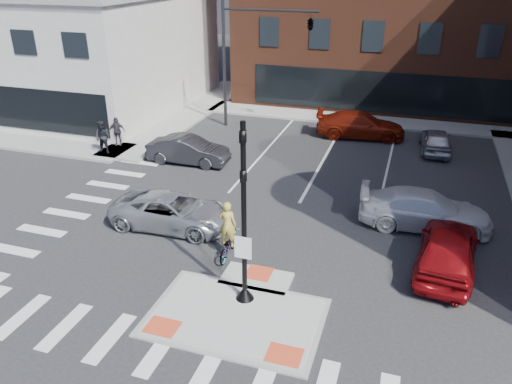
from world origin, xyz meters
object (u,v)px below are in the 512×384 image
(bg_car_red, at_px, (360,125))
(bg_car_dark, at_px, (188,150))
(bg_car_silver, at_px, (436,140))
(pedestrian_b, at_px, (117,131))
(pedestrian_a, at_px, (103,137))
(cyclist, at_px, (228,238))
(red_sedan, at_px, (448,249))
(white_pickup, at_px, (425,210))
(silver_suv, at_px, (173,211))

(bg_car_red, bearing_deg, bg_car_dark, 124.52)
(bg_car_silver, bearing_deg, bg_car_dark, 21.55)
(bg_car_red, height_order, pedestrian_b, pedestrian_b)
(bg_car_red, distance_m, pedestrian_b, 14.79)
(bg_car_red, height_order, pedestrian_a, pedestrian_a)
(cyclist, height_order, pedestrian_a, cyclist)
(bg_car_dark, bearing_deg, red_sedan, -118.10)
(bg_car_silver, distance_m, cyclist, 16.07)
(red_sedan, bearing_deg, bg_car_silver, -82.32)
(bg_car_silver, bearing_deg, pedestrian_b, 12.04)
(bg_car_silver, xyz_separation_m, cyclist, (-7.36, -14.28, 0.08))
(white_pickup, height_order, cyclist, cyclist)
(silver_suv, xyz_separation_m, cyclist, (3.00, -1.44, 0.06))
(cyclist, xyz_separation_m, pedestrian_b, (-10.50, 9.20, 0.23))
(red_sedan, xyz_separation_m, white_pickup, (-0.82, 3.09, -0.06))
(silver_suv, xyz_separation_m, red_sedan, (10.73, 0.15, 0.13))
(cyclist, bearing_deg, red_sedan, -171.02)
(white_pickup, relative_size, pedestrian_b, 3.18)
(bg_car_silver, height_order, bg_car_red, bg_car_red)
(red_sedan, xyz_separation_m, cyclist, (-7.73, -1.59, -0.07))
(silver_suv, xyz_separation_m, bg_car_red, (5.88, 14.08, 0.08))
(bg_car_dark, height_order, pedestrian_a, pedestrian_a)
(pedestrian_a, bearing_deg, pedestrian_b, 89.24)
(white_pickup, height_order, pedestrian_a, pedestrian_a)
(red_sedan, height_order, bg_car_dark, red_sedan)
(bg_car_red, xyz_separation_m, cyclist, (-2.88, -15.51, -0.03))
(silver_suv, height_order, pedestrian_a, pedestrian_a)
(red_sedan, relative_size, bg_car_dark, 1.10)
(pedestrian_b, bearing_deg, cyclist, -56.85)
(pedestrian_a, height_order, pedestrian_b, pedestrian_a)
(red_sedan, height_order, pedestrian_b, pedestrian_b)
(red_sedan, bearing_deg, pedestrian_b, -16.65)
(silver_suv, xyz_separation_m, bg_car_dark, (-2.45, 6.76, 0.03))
(silver_suv, bearing_deg, bg_car_silver, -40.80)
(white_pickup, relative_size, bg_car_red, 0.98)
(bg_car_dark, bearing_deg, pedestrian_b, 77.31)
(silver_suv, xyz_separation_m, white_pickup, (9.92, 3.24, 0.07))
(bg_car_dark, bearing_deg, cyclist, -147.84)
(silver_suv, relative_size, cyclist, 2.24)
(cyclist, bearing_deg, silver_suv, -28.22)
(white_pickup, relative_size, pedestrian_a, 2.86)
(white_pickup, bearing_deg, bg_car_silver, -6.93)
(bg_car_silver, bearing_deg, bg_car_red, -19.19)
(white_pickup, bearing_deg, red_sedan, -169.48)
(bg_car_red, xyz_separation_m, pedestrian_b, (-13.38, -6.31, 0.20))
(silver_suv, xyz_separation_m, bg_car_silver, (10.36, 12.84, -0.03))
(silver_suv, bearing_deg, red_sedan, -91.10)
(silver_suv, distance_m, bg_car_silver, 16.50)
(bg_car_dark, xyz_separation_m, cyclist, (5.45, -8.20, 0.03))
(bg_car_red, bearing_deg, white_pickup, -166.31)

